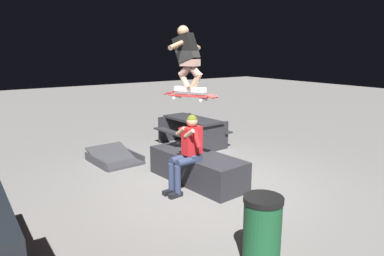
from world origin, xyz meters
TOP-DOWN VIEW (x-y plane):
  - ground_plane at (0.00, 0.00)m, footprint 40.00×40.00m
  - ledge_box_main at (0.24, 0.04)m, footprint 2.15×0.96m
  - person_sitting_on_ledge at (-0.06, 0.46)m, footprint 0.60×0.77m
  - skateboard at (-0.00, 0.36)m, footprint 1.02×0.56m
  - skater_airborne at (0.05, 0.38)m, footprint 0.63×0.85m
  - kicker_ramp at (2.33, 0.86)m, footprint 1.27×1.01m
  - picnic_table_back at (2.45, -1.41)m, footprint 1.79×1.45m
  - trash_bin at (-2.43, 1.00)m, footprint 0.47×0.47m

SIDE VIEW (x-z plane):
  - ground_plane at x=0.00m, z-range 0.00..0.00m
  - kicker_ramp at x=2.33m, z-range -0.13..0.25m
  - ledge_box_main at x=0.24m, z-range 0.00..0.56m
  - trash_bin at x=-2.43m, z-range 0.00..0.86m
  - picnic_table_back at x=2.45m, z-range 0.12..0.87m
  - person_sitting_on_ledge at x=-0.06m, z-range 0.09..1.49m
  - skateboard at x=0.00m, z-range 1.66..1.79m
  - skater_airborne at x=0.05m, z-range 1.85..2.97m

